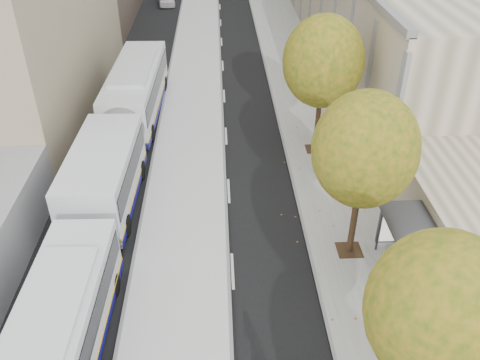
{
  "coord_description": "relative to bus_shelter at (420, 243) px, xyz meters",
  "views": [
    {
      "loc": [
        -2.06,
        -3.88,
        15.23
      ],
      "look_at": [
        -1.18,
        15.24,
        2.5
      ],
      "focal_mm": 38.0,
      "sensor_mm": 36.0,
      "label": 1
    }
  ],
  "objects": [
    {
      "name": "tree_b",
      "position": [
        -2.09,
        -5.96,
        2.85
      ],
      "size": [
        4.0,
        4.0,
        6.97
      ],
      "color": "black",
      "rests_on": "sidewalk"
    },
    {
      "name": "bus_platform",
      "position": [
        -9.56,
        24.04,
        -2.11
      ],
      "size": [
        4.25,
        150.0,
        0.15
      ],
      "primitive_type": "cube",
      "color": "silver",
      "rests_on": "ground"
    },
    {
      "name": "tree_c",
      "position": [
        -2.09,
        2.04,
        3.06
      ],
      "size": [
        4.2,
        4.2,
        7.28
      ],
      "color": "black",
      "rests_on": "sidewalk"
    },
    {
      "name": "bus_far",
      "position": [
        -13.22,
        12.0,
        -0.42
      ],
      "size": [
        3.4,
        19.5,
        3.24
      ],
      "rotation": [
        0.0,
        0.0,
        -0.03
      ],
      "color": "silver",
      "rests_on": "ground"
    },
    {
      "name": "sidewalk",
      "position": [
        -1.56,
        24.04,
        -2.15
      ],
      "size": [
        4.75,
        150.0,
        0.08
      ],
      "primitive_type": "cube",
      "color": "gray",
      "rests_on": "ground"
    },
    {
      "name": "bus_shelter",
      "position": [
        0.0,
        0.0,
        0.0
      ],
      "size": [
        1.9,
        4.4,
        2.53
      ],
      "color": "#383A3F",
      "rests_on": "sidewalk"
    },
    {
      "name": "tree_d",
      "position": [
        -2.09,
        11.04,
        3.28
      ],
      "size": [
        4.4,
        4.4,
        7.6
      ],
      "color": "black",
      "rests_on": "sidewalk"
    }
  ]
}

